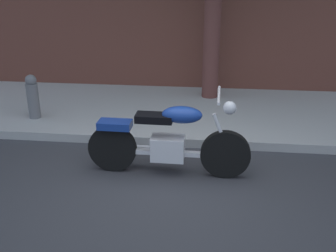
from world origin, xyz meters
TOP-DOWN VIEW (x-y plane):
  - ground_plane at (0.00, 0.00)m, footprint 60.00×60.00m
  - sidewalk at (0.00, 2.74)m, footprint 21.54×2.86m
  - motorcycle at (-0.03, 0.47)m, footprint 2.17×0.70m
  - fire_hydrant at (-2.53, 1.98)m, footprint 0.20×0.20m

SIDE VIEW (x-z plane):
  - ground_plane at x=0.00m, z-range 0.00..0.00m
  - sidewalk at x=0.00m, z-range 0.00..0.14m
  - fire_hydrant at x=-2.53m, z-range 0.00..0.91m
  - motorcycle at x=-0.03m, z-range -0.09..1.06m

